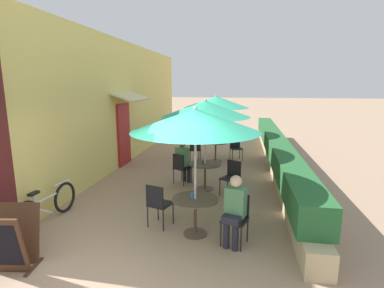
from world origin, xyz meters
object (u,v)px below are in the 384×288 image
Objects in this scene: cafe_chair_mid_right at (232,175)px; cafe_chair_far_left at (195,148)px; coffee_cup_near at (192,195)px; patio_umbrella_far at (216,102)px; menu_board at (12,240)px; cafe_chair_near_right at (158,202)px; seated_patron_mid_left at (183,160)px; coffee_cup_mid at (204,161)px; seated_patron_near_left at (234,208)px; cafe_chair_near_left at (236,215)px; bicycle_leaning at (47,206)px; cafe_chair_mid_left at (181,166)px; patio_umbrella_mid at (206,109)px; cafe_chair_far_right at (236,146)px; coffee_cup_far at (213,141)px; patio_table_mid at (205,170)px; patio_table_far at (216,147)px; patio_table_near at (195,207)px; patio_umbrella_near at (195,120)px.

cafe_chair_mid_right and cafe_chair_far_left have the same top height.
coffee_cup_near is 0.04× the size of patio_umbrella_far.
menu_board is (-3.13, -3.63, -0.05)m from cafe_chair_mid_right.
seated_patron_mid_left reaches higher than cafe_chair_near_right.
seated_patron_mid_left is 0.69m from coffee_cup_mid.
seated_patron_near_left is at bearing -81.76° from patio_umbrella_far.
cafe_chair_near_left is 3.38m from seated_patron_mid_left.
patio_umbrella_far is (0.05, 2.92, 1.38)m from coffee_cup_mid.
cafe_chair_near_right is 0.74m from coffee_cup_near.
cafe_chair_mid_left is at bearing 56.83° from bicycle_leaning.
cafe_chair_near_right is 0.93× the size of menu_board.
patio_umbrella_mid is 3.75m from cafe_chair_far_right.
cafe_chair_mid_right is at bearing -68.89° from seated_patron_near_left.
coffee_cup_far is (-0.09, 3.06, -1.38)m from patio_umbrella_mid.
coffee_cup_mid is at bearing -88.99° from coffee_cup_far.
menu_board reaches higher than coffee_cup_mid.
patio_table_mid is at bearing -64.72° from coffee_cup_mid.
cafe_chair_near_right reaches higher than patio_table_far.
patio_table_mid is 0.98× the size of cafe_chair_far_left.
seated_patron_mid_left is 13.89× the size of coffee_cup_mid.
patio_umbrella_mid is at bearing 92.91° from patio_table_near.
coffee_cup_far is (-0.10, 0.05, 0.22)m from patio_table_far.
seated_patron_mid_left reaches higher than coffee_cup_far.
patio_table_far is at bearing 5.71° from cafe_chair_far_left.
cafe_chair_mid_right is at bearing -81.76° from cafe_chair_far_left.
seated_patron_near_left is 13.89× the size of coffee_cup_far.
seated_patron_near_left is 3.49m from menu_board.
patio_umbrella_mid is 1.39m from coffee_cup_mid.
bicycle_leaning is (-2.94, -0.07, -0.40)m from coffee_cup_near.
patio_table_near is at bearing -87.09° from patio_umbrella_mid.
cafe_chair_near_left is at bearing 2.80° from bicycle_leaning.
patio_umbrella_near is 3.28m from seated_patron_mid_left.
coffee_cup_near is 0.10× the size of cafe_chair_mid_left.
cafe_chair_near_left is 1.00× the size of cafe_chair_mid_right.
patio_umbrella_far is (-0.83, 5.72, 1.44)m from seated_patron_near_left.
cafe_chair_mid_right is 1.00× the size of cafe_chair_far_left.
cafe_chair_far_left is (-0.04, 2.32, -0.17)m from seated_patron_mid_left.
patio_table_near is 0.36× the size of patio_umbrella_mid.
cafe_chair_far_right is 6.81m from bicycle_leaning.
bicycle_leaning is at bearing -129.58° from cafe_chair_far_left.
patio_table_far is (-0.11, 5.45, -1.60)m from patio_umbrella_near.
cafe_chair_near_right is 1.00× the size of cafe_chair_far_left.
patio_table_near is 5.78m from cafe_chair_far_right.
patio_table_mid is 3.07m from coffee_cup_far.
seated_patron_near_left is 1.44× the size of cafe_chair_mid_left.
bicycle_leaning is at bearing -137.94° from coffee_cup_mid.
coffee_cup_near is 2.42m from patio_table_mid.
patio_table_near is 5.23m from cafe_chair_far_left.
cafe_chair_mid_right is at bearing 73.00° from cafe_chair_far_right.
patio_umbrella_near is 1.90× the size of seated_patron_near_left.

